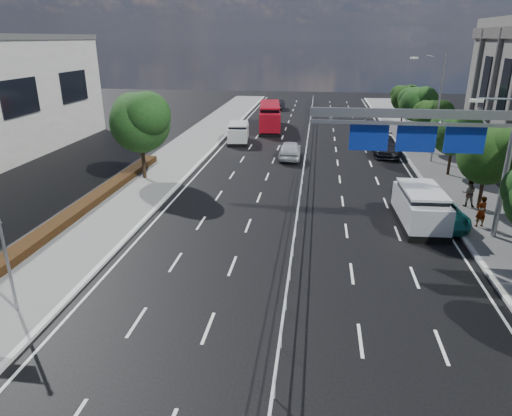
# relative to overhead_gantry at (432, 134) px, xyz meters

# --- Properties ---
(ground) EXTENTS (160.00, 160.00, 0.00)m
(ground) POSITION_rel_overhead_gantry_xyz_m (-6.74, -10.05, -5.61)
(ground) COLOR black
(ground) RESTS_ON ground
(kerb_near) EXTENTS (0.25, 140.00, 0.15)m
(kerb_near) POSITION_rel_overhead_gantry_xyz_m (-15.74, -10.05, -5.54)
(kerb_near) COLOR silver
(kerb_near) RESTS_ON ground
(median_fence) EXTENTS (0.05, 85.00, 1.02)m
(median_fence) POSITION_rel_overhead_gantry_xyz_m (-6.74, 12.45, -5.08)
(median_fence) COLOR silver
(median_fence) RESTS_ON ground
(hedge_near) EXTENTS (1.00, 36.00, 0.44)m
(hedge_near) POSITION_rel_overhead_gantry_xyz_m (-20.04, -5.05, -5.25)
(hedge_near) COLOR black
(hedge_near) RESTS_ON sidewalk_near
(overhead_gantry) EXTENTS (10.24, 0.38, 7.45)m
(overhead_gantry) POSITION_rel_overhead_gantry_xyz_m (0.00, 0.00, 0.00)
(overhead_gantry) COLOR gray
(overhead_gantry) RESTS_ON ground
(streetlight_far) EXTENTS (2.78, 2.40, 9.00)m
(streetlight_far) POSITION_rel_overhead_gantry_xyz_m (3.76, 15.95, -0.40)
(streetlight_far) COLOR gray
(streetlight_far) RESTS_ON ground
(near_tree_back) EXTENTS (4.84, 4.51, 6.69)m
(near_tree_back) POSITION_rel_overhead_gantry_xyz_m (-18.68, 7.92, -1.00)
(near_tree_back) COLOR black
(near_tree_back) RESTS_ON ground
(far_tree_d) EXTENTS (3.85, 3.59, 5.34)m
(far_tree_d) POSITION_rel_overhead_gantry_xyz_m (4.51, 4.42, -1.92)
(far_tree_d) COLOR black
(far_tree_d) RESTS_ON ground
(far_tree_e) EXTENTS (3.63, 3.38, 5.13)m
(far_tree_e) POSITION_rel_overhead_gantry_xyz_m (4.51, 11.93, -2.05)
(far_tree_e) COLOR black
(far_tree_e) RESTS_ON ground
(far_tree_f) EXTENTS (3.52, 3.28, 5.02)m
(far_tree_f) POSITION_rel_overhead_gantry_xyz_m (4.50, 19.43, -2.12)
(far_tree_f) COLOR black
(far_tree_f) RESTS_ON ground
(far_tree_g) EXTENTS (3.96, 3.69, 5.45)m
(far_tree_g) POSITION_rel_overhead_gantry_xyz_m (4.51, 26.92, -1.85)
(far_tree_g) COLOR black
(far_tree_g) RESTS_ON ground
(far_tree_h) EXTENTS (3.41, 3.18, 4.91)m
(far_tree_h) POSITION_rel_overhead_gantry_xyz_m (4.50, 34.43, -2.18)
(far_tree_h) COLOR black
(far_tree_h) RESTS_ON ground
(white_minivan) EXTENTS (2.51, 4.82, 2.01)m
(white_minivan) POSITION_rel_overhead_gantry_xyz_m (-13.86, 21.85, -4.62)
(white_minivan) COLOR black
(white_minivan) RESTS_ON ground
(red_bus) EXTENTS (3.43, 10.10, 2.96)m
(red_bus) POSITION_rel_overhead_gantry_xyz_m (-11.45, 29.65, -4.06)
(red_bus) COLOR black
(red_bus) RESTS_ON ground
(near_car_silver) EXTENTS (2.01, 4.75, 1.60)m
(near_car_silver) POSITION_rel_overhead_gantry_xyz_m (-8.15, 15.86, -4.81)
(near_car_silver) COLOR silver
(near_car_silver) RESTS_ON ground
(near_car_dark) EXTENTS (1.63, 4.31, 1.41)m
(near_car_dark) POSITION_rel_overhead_gantry_xyz_m (-11.84, 45.73, -4.90)
(near_car_dark) COLOR black
(near_car_dark) RESTS_ON ground
(silver_minivan) EXTENTS (2.46, 5.39, 2.21)m
(silver_minivan) POSITION_rel_overhead_gantry_xyz_m (0.24, 1.44, -4.52)
(silver_minivan) COLOR black
(silver_minivan) RESTS_ON ground
(parked_car_teal) EXTENTS (2.89, 5.49, 1.47)m
(parked_car_teal) POSITION_rel_overhead_gantry_xyz_m (1.38, 1.95, -4.87)
(parked_car_teal) COLOR #176A66
(parked_car_teal) RESTS_ON ground
(parked_car_dark) EXTENTS (2.25, 5.53, 1.60)m
(parked_car_dark) POSITION_rel_overhead_gantry_xyz_m (0.43, 18.54, -4.80)
(parked_car_dark) COLOR black
(parked_car_dark) RESTS_ON ground
(pedestrian_a) EXTENTS (0.76, 0.62, 1.80)m
(pedestrian_a) POSITION_rel_overhead_gantry_xyz_m (3.51, 1.27, -4.56)
(pedestrian_a) COLOR gray
(pedestrian_a) RESTS_ON sidewalk_far
(pedestrian_b) EXTENTS (0.96, 0.81, 1.74)m
(pedestrian_b) POSITION_rel_overhead_gantry_xyz_m (3.83, 4.67, -4.60)
(pedestrian_b) COLOR gray
(pedestrian_b) RESTS_ON sidewalk_far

